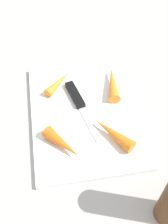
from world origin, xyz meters
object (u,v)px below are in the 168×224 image
(knife, at_px, (77,98))
(carrot_longest, at_px, (113,83))
(cutting_board, at_px, (84,114))
(carrot_shortest, at_px, (59,83))
(carrot_long, at_px, (113,133))
(carrot_short, at_px, (62,143))

(knife, xyz_separation_m, carrot_longest, (-0.03, 0.10, 0.01))
(cutting_board, relative_size, carrot_shortest, 3.69)
(knife, height_order, carrot_long, carrot_long)
(knife, relative_size, carrot_short, 2.00)
(cutting_board, distance_m, knife, 0.05)
(knife, distance_m, carrot_shortest, 0.07)
(cutting_board, relative_size, carrot_short, 3.61)
(knife, distance_m, carrot_long, 0.14)
(carrot_short, bearing_deg, cutting_board, 105.67)
(cutting_board, xyz_separation_m, carrot_short, (0.09, -0.06, 0.02))
(knife, bearing_deg, carrot_shortest, -158.77)
(carrot_long, relative_size, carrot_shortest, 1.13)
(carrot_long, xyz_separation_m, carrot_longest, (-0.16, 0.04, 0.00))
(knife, relative_size, carrot_long, 1.81)
(carrot_long, distance_m, carrot_short, 0.12)
(cutting_board, bearing_deg, carrot_shortest, -152.72)
(knife, xyz_separation_m, carrot_long, (0.13, 0.06, 0.01))
(knife, xyz_separation_m, carrot_short, (0.14, -0.05, 0.01))
(carrot_long, relative_size, carrot_longest, 0.92)
(carrot_shortest, xyz_separation_m, carrot_short, (0.19, -0.01, 0.00))
(carrot_long, bearing_deg, cutting_board, -4.49)
(carrot_longest, distance_m, carrot_short, 0.23)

